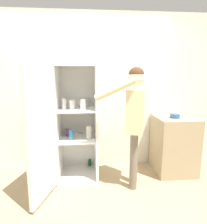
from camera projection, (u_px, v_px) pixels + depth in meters
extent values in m
plane|color=tan|center=(92.00, 197.00, 2.59)|extent=(12.00, 12.00, 0.00)
cube|color=silver|center=(89.00, 93.00, 3.31)|extent=(7.00, 0.06, 2.55)
cube|color=white|center=(79.00, 174.00, 3.17)|extent=(0.60, 0.64, 0.04)
cube|color=white|center=(76.00, 65.00, 2.85)|extent=(0.60, 0.64, 0.04)
cube|color=white|center=(78.00, 118.00, 3.31)|extent=(0.60, 0.03, 1.65)
cube|color=white|center=(58.00, 123.00, 2.99)|extent=(0.04, 0.64, 1.65)
cube|color=white|center=(96.00, 122.00, 3.04)|extent=(0.04, 0.64, 1.65)
cube|color=white|center=(78.00, 138.00, 3.06)|extent=(0.53, 0.57, 0.02)
cube|color=white|center=(77.00, 109.00, 2.97)|extent=(0.53, 0.57, 0.02)
cube|color=white|center=(41.00, 135.00, 2.39)|extent=(0.22, 0.58, 1.65)
cylinder|color=beige|center=(89.00, 132.00, 2.97)|extent=(0.09, 0.09, 0.19)
cylinder|color=teal|center=(71.00, 135.00, 2.90)|extent=(0.06, 0.06, 0.16)
cylinder|color=beige|center=(83.00, 105.00, 2.74)|extent=(0.07, 0.07, 0.15)
cylinder|color=beige|center=(88.00, 102.00, 3.20)|extent=(0.06, 0.06, 0.11)
cylinder|color=#723884|center=(68.00, 133.00, 3.09)|extent=(0.07, 0.07, 0.11)
cylinder|color=beige|center=(64.00, 104.00, 2.86)|extent=(0.06, 0.06, 0.15)
cylinder|color=#1E5123|center=(90.00, 163.00, 3.41)|extent=(0.05, 0.05, 0.10)
cylinder|color=beige|center=(72.00, 105.00, 2.88)|extent=(0.08, 0.08, 0.13)
cylinder|color=#726656|center=(133.00, 161.00, 2.73)|extent=(0.10, 0.10, 0.81)
cylinder|color=#726656|center=(134.00, 156.00, 2.89)|extent=(0.10, 0.10, 0.81)
cube|color=beige|center=(135.00, 110.00, 2.68)|extent=(0.33, 0.45, 0.57)
sphere|color=beige|center=(136.00, 78.00, 2.60)|extent=(0.22, 0.22, 0.22)
sphere|color=#4C2D19|center=(136.00, 75.00, 2.59)|extent=(0.21, 0.21, 0.21)
cylinder|color=beige|center=(115.00, 89.00, 2.45)|extent=(0.53, 0.23, 0.30)
cylinder|color=beige|center=(136.00, 110.00, 2.90)|extent=(0.08, 0.08, 0.54)
cube|color=tan|center=(174.00, 145.00, 3.23)|extent=(0.61, 0.62, 0.91)
cylinder|color=#335B8E|center=(175.00, 116.00, 3.07)|extent=(0.15, 0.15, 0.07)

